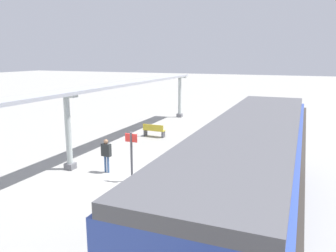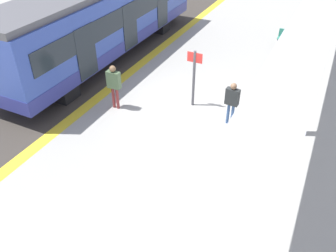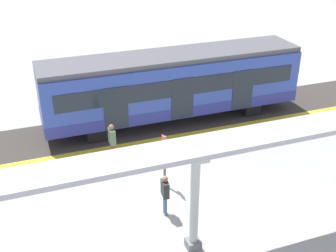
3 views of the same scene
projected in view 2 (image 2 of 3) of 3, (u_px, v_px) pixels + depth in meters
The scene contains 11 objects.
ground_plane at pixel (191, 109), 12.95m from camera, with size 176.00×176.00×0.00m, color #9A9993.
tactile_edge_strip at pixel (110, 88), 14.25m from camera, with size 0.45×38.84×0.01m, color gold.
trackbed at pixel (74, 79), 14.90m from camera, with size 3.20×50.84×0.01m, color #38332D.
train_near_carriage at pixel (105, 19), 15.78m from camera, with size 2.65×12.80×3.48m.
canopy_pillar_second at pixel (296, 86), 10.68m from camera, with size 1.10×0.44×3.61m.
canopy_beam at pixel (311, 28), 9.56m from camera, with size 1.20×31.04×0.16m, color #A8AAB2.
bench_near_end at pixel (293, 39), 17.44m from camera, with size 1.51×0.49×0.86m.
trash_bin at pixel (309, 4), 22.23m from camera, with size 0.48×0.48×0.98m, color slate.
platform_info_sign at pixel (194, 73), 12.45m from camera, with size 0.56×0.10×2.20m.
passenger_waiting_near_edge at pixel (114, 82), 12.43m from camera, with size 0.50×0.23×1.73m.
passenger_by_the_benches at pixel (232, 99), 11.64m from camera, with size 0.48×0.25×1.60m.
Camera 2 is at (3.99, -10.16, 7.05)m, focal length 36.95 mm.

